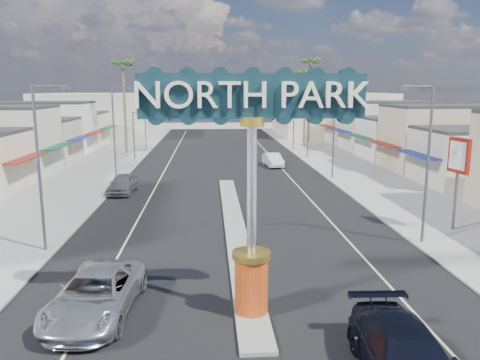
{
  "coord_description": "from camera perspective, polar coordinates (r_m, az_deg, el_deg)",
  "views": [
    {
      "loc": [
        -1.56,
        -15.04,
        8.76
      ],
      "look_at": [
        0.12,
        10.61,
        3.75
      ],
      "focal_mm": 35.0,
      "sensor_mm": 36.0,
      "label": 1
    }
  ],
  "objects": [
    {
      "name": "streetlight_r_near",
      "position": [
        28.01,
        21.66,
        2.67
      ],
      "size": [
        2.03,
        0.22,
        9.0
      ],
      "color": "#47474C",
      "rests_on": "ground"
    },
    {
      "name": "suv_left",
      "position": [
        19.65,
        -17.15,
        -13.16
      ],
      "size": [
        3.41,
        6.48,
        1.74
      ],
      "primitive_type": "imported",
      "rotation": [
        0.0,
        0.0,
        -0.09
      ],
      "color": "#ADADB2",
      "rests_on": "ground"
    },
    {
      "name": "storefront_row_left",
      "position": [
        62.5,
        -24.86,
        4.72
      ],
      "size": [
        12.0,
        42.0,
        6.0
      ],
      "primitive_type": "cube",
      "color": "beige",
      "rests_on": "ground"
    },
    {
      "name": "car_parked_left",
      "position": [
        41.2,
        -14.08,
        -0.42
      ],
      "size": [
        2.28,
        4.97,
        1.65
      ],
      "primitive_type": "imported",
      "rotation": [
        0.0,
        0.0,
        -0.07
      ],
      "color": "slate",
      "rests_on": "ground"
    },
    {
      "name": "backdrop_far_left",
      "position": [
        92.46,
        -16.67,
        7.61
      ],
      "size": [
        20.0,
        20.0,
        8.0
      ],
      "primitive_type": "cube",
      "color": "#B7B29E",
      "rests_on": "ground"
    },
    {
      "name": "bank_pylon_sign",
      "position": [
        31.43,
        25.09,
        2.13
      ],
      "size": [
        0.51,
        1.81,
        5.75
      ],
      "rotation": [
        0.0,
        0.0,
        0.16
      ],
      "color": "#47474C",
      "rests_on": "sidewalk_right"
    },
    {
      "name": "palm_left_far",
      "position": [
        66.1,
        -14.09,
        13.07
      ],
      "size": [
        2.6,
        2.6,
        13.1
      ],
      "color": "brown",
      "rests_on": "ground"
    },
    {
      "name": "sidewalk_right",
      "position": [
        48.44,
        15.05,
        0.29
      ],
      "size": [
        8.0,
        120.0,
        0.12
      ],
      "primitive_type": "cube",
      "color": "gray",
      "rests_on": "ground"
    },
    {
      "name": "palm_right_mid",
      "position": [
        72.54,
        8.02,
        12.37
      ],
      "size": [
        2.6,
        2.6,
        12.1
      ],
      "color": "brown",
      "rests_on": "ground"
    },
    {
      "name": "median_island",
      "position": [
        30.35,
        -0.65,
        -5.59
      ],
      "size": [
        1.3,
        30.0,
        0.16
      ],
      "primitive_type": "cube",
      "color": "gray",
      "rests_on": "ground"
    },
    {
      "name": "ground",
      "position": [
        45.91,
        -1.74,
        0.02
      ],
      "size": [
        160.0,
        160.0,
        0.0
      ],
      "primitive_type": "plane",
      "color": "gray",
      "rests_on": "ground"
    },
    {
      "name": "car_parked_right",
      "position": [
        53.95,
        4.04,
        2.47
      ],
      "size": [
        2.15,
        4.79,
        1.53
      ],
      "primitive_type": "imported",
      "rotation": [
        0.0,
        0.0,
        0.12
      ],
      "color": "silver",
      "rests_on": "ground"
    },
    {
      "name": "palm_right_far",
      "position": [
        78.89,
        8.61,
        13.53
      ],
      "size": [
        2.6,
        2.6,
        14.1
      ],
      "color": "brown",
      "rests_on": "ground"
    },
    {
      "name": "traffic_signal_right",
      "position": [
        60.18,
        6.59,
        6.67
      ],
      "size": [
        5.09,
        0.45,
        6.0
      ],
      "color": "#47474C",
      "rests_on": "ground"
    },
    {
      "name": "traffic_signal_left",
      "position": [
        59.7,
        -11.15,
        6.51
      ],
      "size": [
        5.09,
        0.45,
        6.0
      ],
      "color": "#47474C",
      "rests_on": "ground"
    },
    {
      "name": "streetlight_r_mid",
      "position": [
        46.76,
        11.19,
        6.28
      ],
      "size": [
        2.03,
        0.22,
        9.0
      ],
      "color": "#47474C",
      "rests_on": "ground"
    },
    {
      "name": "road",
      "position": [
        45.91,
        -1.74,
        0.02
      ],
      "size": [
        20.0,
        120.0,
        0.01
      ],
      "primitive_type": "cube",
      "color": "black",
      "rests_on": "ground"
    },
    {
      "name": "streetlight_l_far",
      "position": [
        67.73,
        -11.38,
        7.68
      ],
      "size": [
        2.03,
        0.22,
        9.0
      ],
      "color": "#47474C",
      "rests_on": "ground"
    },
    {
      "name": "streetlight_r_far",
      "position": [
        68.21,
        6.44,
        7.85
      ],
      "size": [
        2.03,
        0.22,
        9.0
      ],
      "color": "#47474C",
      "rests_on": "ground"
    },
    {
      "name": "gateway_sign",
      "position": [
        17.33,
        1.46,
        1.62
      ],
      "size": [
        8.2,
        1.5,
        9.15
      ],
      "color": "red",
      "rests_on": "median_island"
    },
    {
      "name": "suv_right",
      "position": [
        15.7,
        19.62,
        -19.8
      ],
      "size": [
        2.67,
        6.11,
        1.75
      ],
      "primitive_type": "imported",
      "rotation": [
        0.0,
        0.0,
        -0.04
      ],
      "color": "black",
      "rests_on": "ground"
    },
    {
      "name": "sidewalk_left",
      "position": [
        47.53,
        -18.85,
        -0.12
      ],
      "size": [
        8.0,
        120.0,
        0.12
      ],
      "primitive_type": "cube",
      "color": "gray",
      "rests_on": "ground"
    },
    {
      "name": "streetlight_l_near",
      "position": [
        26.82,
        -23.05,
        2.23
      ],
      "size": [
        2.03,
        0.22,
        9.0
      ],
      "color": "#47474C",
      "rests_on": "ground"
    },
    {
      "name": "backdrop_far_right",
      "position": [
        93.2,
        11.0,
        7.89
      ],
      "size": [
        20.0,
        20.0,
        8.0
      ],
      "primitive_type": "cube",
      "color": "beige",
      "rests_on": "ground"
    },
    {
      "name": "streetlight_l_mid",
      "position": [
        46.06,
        -14.93,
        6.05
      ],
      "size": [
        2.03,
        0.22,
        9.0
      ],
      "color": "#47474C",
      "rests_on": "ground"
    },
    {
      "name": "storefront_row_right",
      "position": [
        63.68,
        20.02,
        5.17
      ],
      "size": [
        12.0,
        42.0,
        6.0
      ],
      "primitive_type": "cube",
      "color": "#B7B29E",
      "rests_on": "ground"
    }
  ]
}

